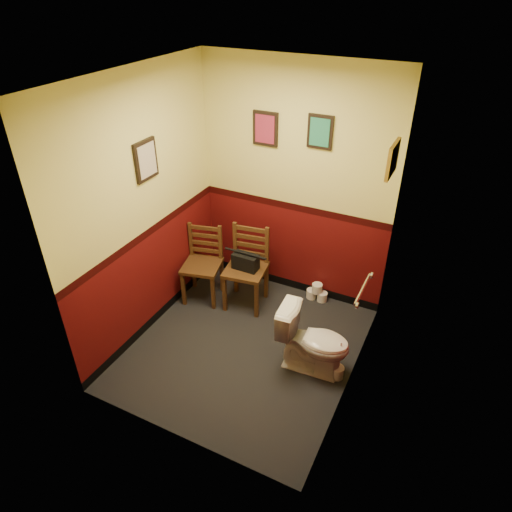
# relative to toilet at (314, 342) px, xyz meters

# --- Properties ---
(floor) EXTENTS (2.20, 2.40, 0.00)m
(floor) POSITION_rel_toilet_xyz_m (-0.72, -0.05, -0.34)
(floor) COLOR black
(floor) RESTS_ON ground
(ceiling) EXTENTS (2.20, 2.40, 0.00)m
(ceiling) POSITION_rel_toilet_xyz_m (-0.72, -0.05, 2.36)
(ceiling) COLOR silver
(ceiling) RESTS_ON ground
(wall_back) EXTENTS (2.20, 0.00, 2.70)m
(wall_back) POSITION_rel_toilet_xyz_m (-0.72, 1.15, 1.01)
(wall_back) COLOR #4F0B0C
(wall_back) RESTS_ON ground
(wall_front) EXTENTS (2.20, 0.00, 2.70)m
(wall_front) POSITION_rel_toilet_xyz_m (-0.72, -1.25, 1.01)
(wall_front) COLOR #4F0B0C
(wall_front) RESTS_ON ground
(wall_left) EXTENTS (0.00, 2.40, 2.70)m
(wall_left) POSITION_rel_toilet_xyz_m (-1.82, -0.05, 1.01)
(wall_left) COLOR #4F0B0C
(wall_left) RESTS_ON ground
(wall_right) EXTENTS (0.00, 2.40, 2.70)m
(wall_right) POSITION_rel_toilet_xyz_m (0.38, -0.05, 1.01)
(wall_right) COLOR #4F0B0C
(wall_right) RESTS_ON ground
(grab_bar) EXTENTS (0.05, 0.56, 0.06)m
(grab_bar) POSITION_rel_toilet_xyz_m (0.35, 0.20, 0.61)
(grab_bar) COLOR silver
(grab_bar) RESTS_ON wall_right
(framed_print_back_a) EXTENTS (0.28, 0.04, 0.36)m
(framed_print_back_a) POSITION_rel_toilet_xyz_m (-1.07, 1.13, 1.61)
(framed_print_back_a) COLOR black
(framed_print_back_a) RESTS_ON wall_back
(framed_print_back_b) EXTENTS (0.26, 0.04, 0.34)m
(framed_print_back_b) POSITION_rel_toilet_xyz_m (-0.47, 1.13, 1.66)
(framed_print_back_b) COLOR black
(framed_print_back_b) RESTS_ON wall_back
(framed_print_left) EXTENTS (0.04, 0.30, 0.38)m
(framed_print_left) POSITION_rel_toilet_xyz_m (-1.80, 0.05, 1.51)
(framed_print_left) COLOR black
(framed_print_left) RESTS_ON wall_left
(framed_print_right) EXTENTS (0.04, 0.34, 0.28)m
(framed_print_right) POSITION_rel_toilet_xyz_m (0.36, 0.55, 1.71)
(framed_print_right) COLOR olive
(framed_print_right) RESTS_ON wall_right
(toilet) EXTENTS (0.73, 0.44, 0.69)m
(toilet) POSITION_rel_toilet_xyz_m (0.00, 0.00, 0.00)
(toilet) COLOR white
(toilet) RESTS_ON floor
(toilet_brush) EXTENTS (0.13, 0.13, 0.45)m
(toilet_brush) POSITION_rel_toilet_xyz_m (0.27, -0.01, -0.27)
(toilet_brush) COLOR silver
(toilet_brush) RESTS_ON floor
(chair_left) EXTENTS (0.51, 0.51, 0.90)m
(chair_left) POSITION_rel_toilet_xyz_m (-1.58, 0.54, 0.11)
(chair_left) COLOR #4E2F17
(chair_left) RESTS_ON floor
(chair_right) EXTENTS (0.51, 0.51, 0.96)m
(chair_right) POSITION_rel_toilet_xyz_m (-1.06, 0.66, 0.13)
(chair_right) COLOR #4E2F17
(chair_right) RESTS_ON floor
(handbag) EXTENTS (0.29, 0.15, 0.21)m
(handbag) POSITION_rel_toilet_xyz_m (-1.06, 0.62, 0.25)
(handbag) COLOR black
(handbag) RESTS_ON chair_right
(tp_stack) EXTENTS (0.26, 0.13, 0.22)m
(tp_stack) POSITION_rel_toilet_xyz_m (-0.33, 1.07, -0.25)
(tp_stack) COLOR silver
(tp_stack) RESTS_ON floor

